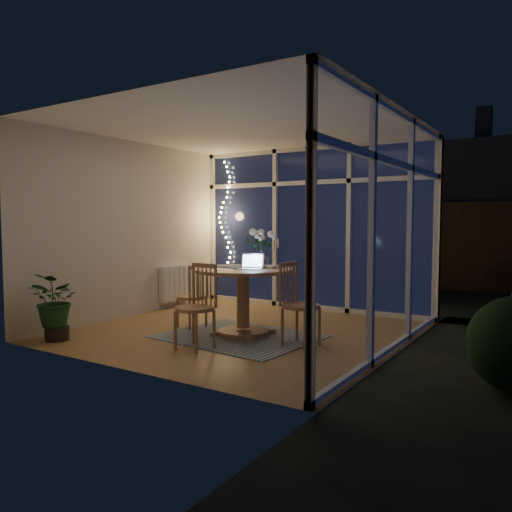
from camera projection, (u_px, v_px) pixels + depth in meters
name	position (u px, v px, depth m)	size (l,w,h in m)	color
floor	(243.00, 331.00, 6.43)	(4.00, 4.00, 0.00)	olive
ceiling	(242.00, 127.00, 6.25)	(4.00, 4.00, 0.00)	white
wall_back	(312.00, 228.00, 8.02)	(4.00, 0.04, 2.60)	silver
wall_front	(123.00, 233.00, 4.66)	(4.00, 0.04, 2.60)	silver
wall_left	(131.00, 229.00, 7.41)	(0.04, 4.00, 2.60)	silver
wall_right	(399.00, 232.00, 5.27)	(0.04, 4.00, 2.60)	silver
window_wall_back	(311.00, 228.00, 7.99)	(4.00, 0.10, 2.60)	white
window_wall_right	(396.00, 232.00, 5.29)	(0.10, 4.00, 2.60)	white
radiator	(176.00, 283.00, 8.20)	(0.10, 0.70, 0.58)	white
fairy_lights	(225.00, 215.00, 8.79)	(0.24, 0.10, 1.85)	#FFCF66
garden_patio	(397.00, 292.00, 10.37)	(12.00, 6.00, 0.10)	black
garden_fence	(382.00, 245.00, 10.99)	(11.00, 0.08, 1.80)	#362213
neighbour_roof	(431.00, 192.00, 13.27)	(7.00, 3.00, 2.20)	#363841
garden_shrubs	(307.00, 271.00, 9.69)	(0.90, 0.90, 0.90)	#193116
rug	(239.00, 337.00, 6.10)	(1.79, 1.43, 0.01)	beige
dining_table	(243.00, 302.00, 6.15)	(1.23, 1.23, 0.84)	#986344
chair_left	(192.00, 296.00, 6.63)	(0.39, 0.39, 0.85)	#986344
chair_right	(301.00, 304.00, 5.63)	(0.45, 0.45, 0.96)	#986344
chair_front	(195.00, 306.00, 5.48)	(0.44, 0.44, 0.96)	#986344
laptop	(250.00, 261.00, 5.98)	(0.28, 0.25, 0.21)	#B7B7BC
flower_vase	(262.00, 258.00, 6.33)	(0.20, 0.20, 0.21)	white
bowl	(271.00, 267.00, 6.10)	(0.15, 0.15, 0.04)	white
newspapers	(230.00, 267.00, 6.28)	(0.37, 0.28, 0.01)	beige
phone	(239.00, 269.00, 6.00)	(0.12, 0.06, 0.01)	black
potted_plant	(56.00, 309.00, 5.91)	(0.54, 0.47, 0.76)	#184522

